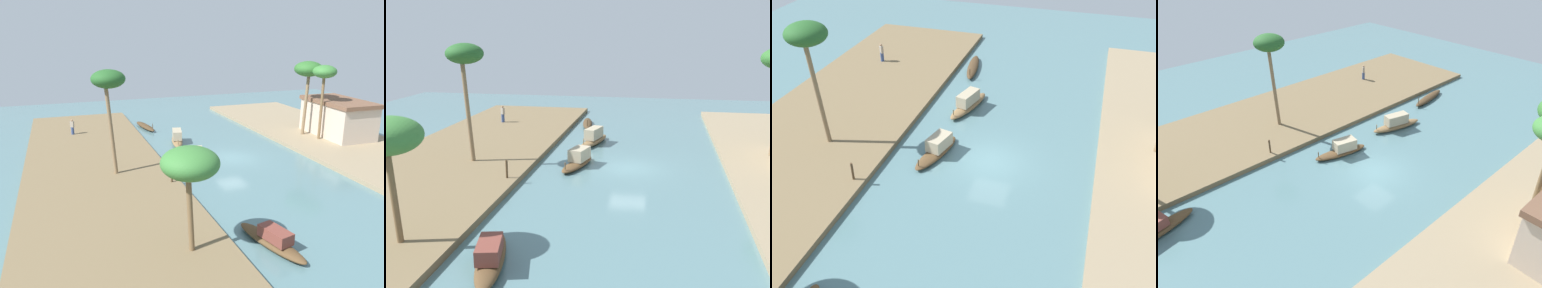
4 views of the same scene
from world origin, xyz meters
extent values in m
plane|color=slate|center=(0.00, 0.00, 0.00)|extent=(67.36, 67.36, 0.00)
cube|color=brown|center=(0.00, -12.06, 0.19)|extent=(43.24, 11.23, 0.38)
ellipsoid|color=brown|center=(-6.27, -3.35, 0.26)|extent=(4.97, 2.22, 0.52)
cube|color=tan|center=(-6.21, -3.36, 0.95)|extent=(2.26, 1.36, 0.88)
cylinder|color=brown|center=(-4.20, -3.87, 0.69)|extent=(0.07, 0.07, 0.45)
ellipsoid|color=#47331E|center=(-13.40, -5.08, 0.25)|extent=(5.22, 1.70, 0.50)
cylinder|color=#47331E|center=(-11.17, -4.72, 0.75)|extent=(0.07, 0.07, 0.60)
ellipsoid|color=brown|center=(14.22, -4.44, 0.26)|extent=(4.99, 2.17, 0.52)
cube|color=brown|center=(14.48, -4.38, 0.84)|extent=(2.00, 1.30, 0.63)
ellipsoid|color=brown|center=(0.35, -3.52, 0.21)|extent=(4.58, 2.09, 0.42)
cube|color=tan|center=(-0.01, -3.44, 0.84)|extent=(1.94, 1.38, 0.84)
cylinder|color=brown|center=(2.25, -3.97, 0.61)|extent=(0.07, 0.07, 0.46)
cylinder|color=#33477A|center=(-11.93, -13.33, 0.78)|extent=(0.43, 0.43, 0.80)
cube|color=gray|center=(-11.93, -13.33, 1.49)|extent=(0.42, 0.45, 0.63)
sphere|color=#9E7556|center=(-11.93, -13.33, 1.92)|extent=(0.22, 0.22, 0.22)
cylinder|color=#4C3823|center=(4.61, -7.12, 0.95)|extent=(0.14, 0.14, 1.14)
cylinder|color=#7F6647|center=(1.39, -10.90, 3.80)|extent=(0.29, 0.70, 6.85)
ellipsoid|color=#235623|center=(1.39, -10.90, 7.72)|extent=(2.52, 2.52, 1.39)
cylinder|color=brown|center=(13.70, -8.84, 2.43)|extent=(0.29, 0.49, 4.12)
ellipsoid|color=#387533|center=(13.70, -8.84, 5.06)|extent=(2.89, 2.89, 1.59)
camera|label=1|loc=(29.94, -14.45, 11.10)|focal=35.91mm
camera|label=2|loc=(29.77, 2.05, 9.21)|focal=42.18mm
camera|label=3|loc=(22.51, 5.29, 16.56)|focal=41.72mm
camera|label=4|loc=(16.56, 15.00, 16.04)|focal=34.07mm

